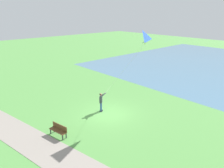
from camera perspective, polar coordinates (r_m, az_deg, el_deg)
The scene contains 5 objects.
ground_plane at distance 19.04m, azimuth -1.07°, elevation -7.97°, with size 120.00×120.00×0.00m, color #569947.
walkway_path at distance 14.60m, azimuth -15.34°, elevation -17.96°, with size 2.40×32.00×0.02m, color gray.
person_kite_flyer at distance 19.07m, azimuth -2.95°, elevation -4.47°, with size 0.58×0.60×1.83m.
flying_kite at distance 17.50m, azimuth 8.11°, elevation 12.39°, with size 3.05×2.87×5.45m.
park_bench_near_walkway at distance 16.17m, azimuth -14.19°, elevation -11.78°, with size 0.71×1.56×0.88m.
Camera 1 is at (11.22, 12.74, 8.61)m, focal length 33.91 mm.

